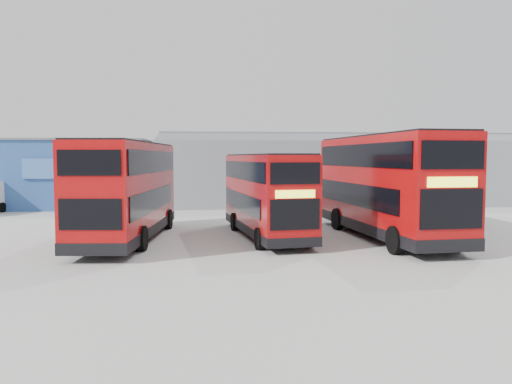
% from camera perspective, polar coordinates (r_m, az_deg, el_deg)
% --- Properties ---
extents(ground_plane, '(120.00, 120.00, 0.00)m').
position_cam_1_polar(ground_plane, '(22.24, 2.80, -5.81)').
color(ground_plane, '#AFAFA9').
rests_on(ground_plane, ground).
extents(office_block, '(12.30, 8.32, 5.12)m').
position_cam_1_polar(office_block, '(41.19, -20.60, 2.07)').
color(office_block, '#22478A').
rests_on(office_block, ground).
extents(maintenance_shed, '(30.50, 12.00, 5.89)m').
position_cam_1_polar(maintenance_shed, '(43.16, 9.67, 2.37)').
color(maintenance_shed, gray).
rests_on(maintenance_shed, ground).
extents(double_decker_left, '(3.41, 10.72, 4.46)m').
position_cam_1_polar(double_decker_left, '(23.32, -14.44, 0.02)').
color(double_decker_left, '#A5090A').
rests_on(double_decker_left, ground).
extents(double_decker_centre, '(3.51, 9.51, 3.94)m').
position_cam_1_polar(double_decker_centre, '(23.61, 1.09, -0.44)').
color(double_decker_centre, '#A5090A').
rests_on(double_decker_centre, ground).
extents(double_decker_right, '(3.66, 11.54, 4.80)m').
position_cam_1_polar(double_decker_right, '(24.12, 14.48, 0.56)').
color(double_decker_right, '#A5090A').
rests_on(double_decker_right, ground).
extents(single_decker_blue, '(2.69, 10.36, 2.79)m').
position_cam_1_polar(single_decker_blue, '(32.09, 17.01, -0.46)').
color(single_decker_blue, '#0E163F').
rests_on(single_decker_blue, ground).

